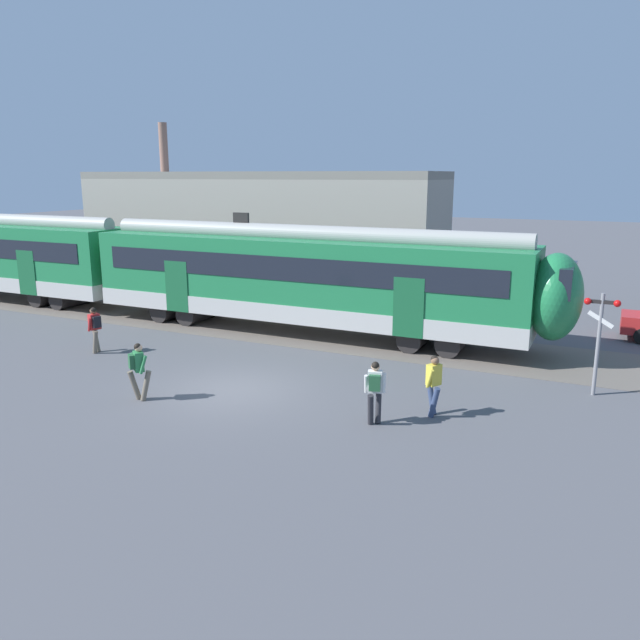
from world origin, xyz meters
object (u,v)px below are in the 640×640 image
Objects in this scene: commuter_train at (133,265)px; pedestrian_white at (375,387)px; pedestrian_red at (95,326)px; pedestrian_green at (138,367)px; pedestrian_yellow at (434,381)px; crossing_signal at (600,328)px.

commuter_train is 16.53m from pedestrian_white.
pedestrian_red is 11.47m from pedestrian_white.
pedestrian_yellow is (7.81, 2.37, -0.03)m from pedestrian_green.
commuter_train is 17.10m from pedestrian_yellow.
pedestrian_red and pedestrian_green have the same top height.
pedestrian_green is 13.07m from crossing_signal.
pedestrian_green is 6.72m from pedestrian_white.
commuter_train reaches higher than pedestrian_red.
pedestrian_red is 0.56× the size of crossing_signal.
pedestrian_red is at bearing -170.27° from crossing_signal.
pedestrian_white is 1.69m from pedestrian_yellow.
pedestrian_green is 1.00× the size of pedestrian_white.
pedestrian_green is at bearing -48.33° from commuter_train.
pedestrian_yellow is at bearing 45.00° from pedestrian_white.
pedestrian_red is at bearing 176.55° from pedestrian_yellow.
pedestrian_white is at bearing -135.00° from pedestrian_yellow.
commuter_train is 22.83× the size of pedestrian_red.
pedestrian_white is 1.00× the size of pedestrian_yellow.
crossing_signal is at bearing 9.73° from pedestrian_red.
pedestrian_red is 1.00× the size of pedestrian_yellow.
pedestrian_yellow is (12.50, -0.75, -0.03)m from pedestrian_red.
pedestrian_red is 16.57m from crossing_signal.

